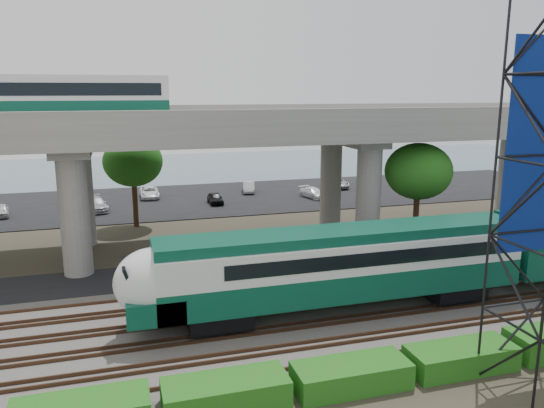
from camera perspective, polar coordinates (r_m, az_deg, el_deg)
name	(u,v)px	position (r m, az deg, el deg)	size (l,w,h in m)	color
ground	(292,342)	(25.43, 2.16, -14.59)	(140.00, 140.00, 0.00)	#474233
ballast_bed	(279,322)	(27.10, 0.78, -12.59)	(90.00, 12.00, 0.20)	slate
service_road	(240,269)	(34.75, -3.41, -7.03)	(90.00, 5.00, 0.08)	black
parking_lot	(190,199)	(57.13, -8.78, 0.48)	(90.00, 18.00, 0.08)	black
harbor_water	(169,170)	(78.68, -10.98, 3.57)	(140.00, 40.00, 0.03)	#415B6B
rail_tracks	(279,319)	(27.03, 0.78, -12.24)	(90.00, 9.52, 0.16)	#472D1E
commuter_train	(382,259)	(28.15, 11.77, -5.82)	(29.30, 3.06, 4.30)	black
overpass	(212,137)	(38.22, -6.50, 7.22)	(80.00, 12.00, 12.40)	#9E9B93
hedge_strip	(351,374)	(21.99, 8.54, -17.65)	(34.60, 1.80, 1.20)	#155C15
trees	(157,175)	(38.22, -12.31, 3.03)	(40.94, 16.94, 7.69)	#382314
suv	(180,262)	(34.35, -9.84, -6.17)	(2.24, 4.85, 1.35)	black
parked_cars	(194,194)	(56.85, -8.34, 1.10)	(37.63, 9.61, 1.29)	silver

